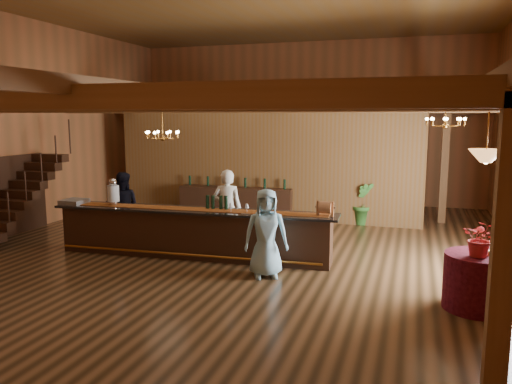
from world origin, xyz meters
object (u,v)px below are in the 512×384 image
(raffle_drum, at_px, (325,208))
(staff_second, at_px, (122,206))
(chandelier_left, at_px, (163,134))
(round_table, at_px, (477,282))
(beverage_dispenser, at_px, (113,192))
(backbar_shelf, at_px, (236,203))
(tasting_bar, at_px, (193,233))
(floor_plant, at_px, (364,204))
(chandelier_right, at_px, (445,122))
(bartender, at_px, (227,209))
(guest, at_px, (266,233))
(pendant_lamp, at_px, (486,156))

(raffle_drum, xyz_separation_m, staff_second, (-5.04, 0.69, -0.38))
(raffle_drum, bearing_deg, chandelier_left, 165.15)
(round_table, bearing_deg, beverage_dispenser, 170.12)
(raffle_drum, xyz_separation_m, backbar_shelf, (-3.30, 3.92, -0.74))
(round_table, bearing_deg, backbar_shelf, 137.97)
(tasting_bar, height_order, floor_plant, floor_plant)
(raffle_drum, bearing_deg, floor_plant, 85.12)
(floor_plant, bearing_deg, chandelier_right, -51.34)
(chandelier_left, height_order, floor_plant, chandelier_left)
(chandelier_right, relative_size, bartender, 0.44)
(backbar_shelf, distance_m, chandelier_right, 6.36)
(beverage_dispenser, relative_size, staff_second, 0.36)
(staff_second, bearing_deg, guest, 135.94)
(beverage_dispenser, distance_m, raffle_drum, 4.71)
(backbar_shelf, height_order, chandelier_right, chandelier_right)
(pendant_lamp, relative_size, floor_plant, 0.76)
(beverage_dispenser, bearing_deg, bartender, 20.99)
(raffle_drum, xyz_separation_m, chandelier_left, (-4.12, 1.09, 1.35))
(chandelier_right, height_order, staff_second, chandelier_right)
(tasting_bar, height_order, staff_second, staff_second)
(chandelier_right, bearing_deg, round_table, -82.64)
(round_table, height_order, chandelier_right, chandelier_right)
(guest, bearing_deg, raffle_drum, 23.14)
(chandelier_left, relative_size, staff_second, 0.48)
(beverage_dispenser, xyz_separation_m, chandelier_right, (6.92, 2.05, 1.55))
(raffle_drum, bearing_deg, round_table, -28.67)
(pendant_lamp, xyz_separation_m, bartender, (-5.00, 2.18, -1.50))
(chandelier_left, bearing_deg, bartender, -11.40)
(tasting_bar, relative_size, chandelier_right, 7.78)
(backbar_shelf, height_order, staff_second, staff_second)
(round_table, relative_size, floor_plant, 0.86)
(raffle_drum, distance_m, guest, 1.37)
(beverage_dispenser, xyz_separation_m, floor_plant, (5.06, 4.38, -0.73))
(tasting_bar, distance_m, raffle_drum, 2.90)
(raffle_drum, distance_m, chandelier_right, 3.35)
(beverage_dispenser, distance_m, backbar_shelf, 4.40)
(raffle_drum, height_order, backbar_shelf, raffle_drum)
(raffle_drum, xyz_separation_m, floor_plant, (0.36, 4.21, -0.62))
(staff_second, bearing_deg, beverage_dispenser, 88.80)
(beverage_dispenser, xyz_separation_m, bartender, (2.36, 0.90, -0.41))
(bartender, bearing_deg, staff_second, -8.26)
(bartender, relative_size, floor_plant, 1.54)
(beverage_dispenser, distance_m, guest, 3.87)
(bartender, bearing_deg, chandelier_right, -175.18)
(backbar_shelf, bearing_deg, beverage_dispenser, -112.16)
(chandelier_left, bearing_deg, raffle_drum, -14.85)
(beverage_dispenser, distance_m, chandelier_left, 1.86)
(chandelier_left, height_order, staff_second, chandelier_left)
(pendant_lamp, xyz_separation_m, staff_second, (-7.69, 2.14, -1.57))
(bartender, bearing_deg, backbar_shelf, -82.46)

